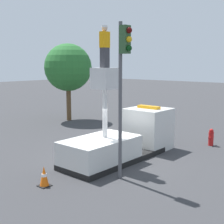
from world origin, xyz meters
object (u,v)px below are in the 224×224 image
object	(u,v)px
bucket_truck	(124,139)
traffic_cone_rear	(44,177)
traffic_light_pole	(123,70)
fire_hydrant	(211,137)
worker	(105,47)
tree_left_bg	(68,68)

from	to	relation	value
bucket_truck	traffic_cone_rear	bearing A→B (deg)	-179.60
bucket_truck	traffic_light_pole	world-z (taller)	traffic_light_pole
fire_hydrant	bucket_truck	bearing A→B (deg)	154.48
worker	traffic_light_pole	xyz separation A→B (m)	(-0.93, -1.75, -0.95)
tree_left_bg	traffic_light_pole	bearing A→B (deg)	-122.50
worker	traffic_light_pole	distance (m)	2.20
traffic_light_pole	traffic_cone_rear	xyz separation A→B (m)	(-2.41, 1.72, -3.81)
worker	fire_hydrant	xyz separation A→B (m)	(6.09, -2.26, -4.66)
fire_hydrant	tree_left_bg	xyz separation A→B (m)	(0.07, 11.64, 3.64)
bucket_truck	fire_hydrant	xyz separation A→B (m)	(4.73, -2.26, -0.40)
bucket_truck	tree_left_bg	xyz separation A→B (m)	(4.80, 9.38, 3.24)
worker	fire_hydrant	distance (m)	8.00
traffic_light_pole	fire_hydrant	xyz separation A→B (m)	(7.02, -0.51, -3.72)
bucket_truck	traffic_light_pole	size ratio (longest dim) A/B	1.08
bucket_truck	worker	world-z (taller)	worker
worker	traffic_light_pole	size ratio (longest dim) A/B	0.29
fire_hydrant	traffic_cone_rear	xyz separation A→B (m)	(-9.43, 2.23, -0.09)
worker	tree_left_bg	distance (m)	11.27
bucket_truck	traffic_light_pole	distance (m)	4.39
traffic_cone_rear	fire_hydrant	bearing A→B (deg)	-13.28
bucket_truck	fire_hydrant	distance (m)	5.26
bucket_truck	fire_hydrant	bearing A→B (deg)	-25.52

